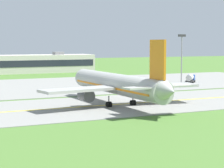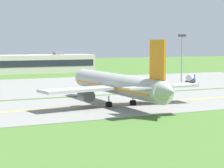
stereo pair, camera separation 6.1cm
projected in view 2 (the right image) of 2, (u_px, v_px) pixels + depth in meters
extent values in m
plane|color=#47702D|center=(119.00, 105.00, 85.06)|extent=(500.00, 500.00, 0.00)
cube|color=gray|center=(119.00, 104.00, 85.06)|extent=(240.00, 28.00, 0.10)
cube|color=gray|center=(86.00, 84.00, 127.09)|extent=(140.00, 52.00, 0.10)
cube|color=yellow|center=(119.00, 104.00, 85.06)|extent=(220.00, 0.60, 0.01)
cylinder|color=#ADADA8|center=(116.00, 84.00, 84.08)|extent=(4.31, 34.04, 4.00)
cone|color=#ADADA8|center=(81.00, 77.00, 100.37)|extent=(3.82, 2.63, 3.80)
cone|color=#ADADA8|center=(169.00, 91.00, 67.58)|extent=(3.43, 3.23, 3.40)
cube|color=orange|center=(116.00, 86.00, 84.13)|extent=(4.37, 31.32, 0.36)
cube|color=#1E232D|center=(85.00, 75.00, 98.33)|extent=(3.42, 1.83, 0.70)
cube|color=#ADADA8|center=(80.00, 90.00, 78.45)|extent=(15.55, 6.97, 0.50)
cylinder|color=#47474C|center=(86.00, 95.00, 81.24)|extent=(2.33, 3.42, 2.30)
cylinder|color=black|center=(83.00, 94.00, 82.68)|extent=(2.10, 0.27, 2.10)
cube|color=#ADADA8|center=(159.00, 86.00, 85.87)|extent=(15.50, 6.71, 0.50)
cylinder|color=#47474C|center=(146.00, 92.00, 86.92)|extent=(2.33, 3.42, 2.30)
cylinder|color=black|center=(142.00, 91.00, 88.35)|extent=(2.10, 0.27, 2.10)
cube|color=orange|center=(158.00, 60.00, 70.16)|extent=(0.44, 4.40, 6.50)
cube|color=#ADADA8|center=(141.00, 88.00, 69.01)|extent=(6.23, 3.07, 0.30)
cube|color=#ADADA8|center=(174.00, 86.00, 71.80)|extent=(6.20, 2.96, 0.30)
cylinder|color=slate|center=(90.00, 92.00, 95.98)|extent=(0.24, 0.24, 1.65)
cylinder|color=black|center=(90.00, 95.00, 96.06)|extent=(0.36, 1.10, 1.10)
cylinder|color=slate|center=(109.00, 100.00, 81.42)|extent=(0.24, 0.24, 1.65)
cylinder|color=black|center=(108.00, 105.00, 81.38)|extent=(0.36, 1.10, 1.10)
cylinder|color=black|center=(110.00, 104.00, 81.62)|extent=(0.36, 1.10, 1.10)
cylinder|color=slate|center=(133.00, 99.00, 83.69)|extent=(0.24, 0.24, 1.65)
cylinder|color=black|center=(132.00, 103.00, 83.65)|extent=(0.36, 1.10, 1.10)
cylinder|color=black|center=(134.00, 103.00, 83.89)|extent=(0.36, 1.10, 1.10)
cube|color=#264CA5|center=(192.00, 78.00, 132.96)|extent=(2.69, 2.69, 1.80)
cube|color=#1E232D|center=(192.00, 76.00, 133.64)|extent=(1.38, 1.39, 0.81)
cylinder|color=silver|center=(190.00, 78.00, 130.12)|extent=(4.25, 4.24, 1.80)
cube|color=#383838|center=(190.00, 81.00, 130.22)|extent=(4.46, 4.45, 0.24)
cylinder|color=orange|center=(192.00, 74.00, 132.86)|extent=(0.20, 0.20, 0.18)
cylinder|color=black|center=(188.00, 81.00, 133.39)|extent=(0.85, 0.85, 0.90)
cylinder|color=black|center=(195.00, 81.00, 132.72)|extent=(0.85, 0.85, 0.90)
cylinder|color=black|center=(186.00, 82.00, 129.81)|extent=(0.85, 0.85, 0.90)
cylinder|color=black|center=(193.00, 82.00, 129.10)|extent=(0.85, 0.85, 0.90)
cube|color=beige|center=(37.00, 64.00, 177.84)|extent=(46.88, 12.89, 7.32)
cube|color=#1E232D|center=(41.00, 63.00, 171.97)|extent=(45.01, 0.10, 2.64)
cube|color=slate|center=(59.00, 53.00, 181.46)|extent=(4.00, 4.00, 1.20)
cylinder|color=gray|center=(182.00, 61.00, 126.91)|extent=(0.36, 0.36, 14.00)
cube|color=#333333|center=(182.00, 36.00, 126.21)|extent=(2.40, 0.50, 0.70)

